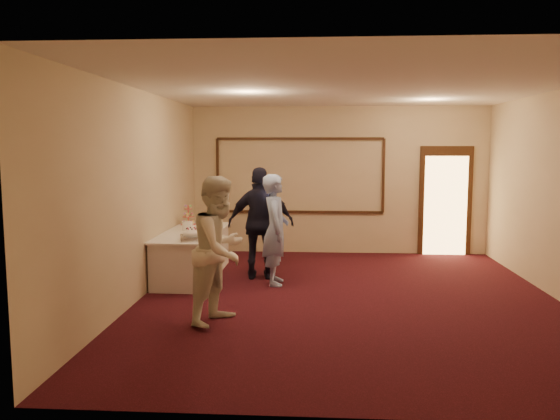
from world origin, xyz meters
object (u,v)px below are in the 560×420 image
Objects in this scene: cupcake_stand at (188,217)px; plate_stack_b at (207,224)px; buffet_table at (193,254)px; woman at (220,250)px; plate_stack_a at (187,226)px; guest at (261,223)px; man at (275,230)px; tart at (195,233)px; pavlova_tray at (192,235)px.

plate_stack_b is at bearing -40.76° from cupcake_stand.
buffet_table is 0.65m from plate_stack_b.
plate_stack_a is at bearing 45.21° from woman.
guest is (1.41, -0.85, 0.02)m from cupcake_stand.
plate_stack_a is 1.62m from man.
cupcake_stand is 2.07m from man.
plate_stack_a is 0.60× the size of tart.
tart is 1.30m from man.
plate_stack_a reaches higher than tart.
man is (1.30, -0.06, 0.08)m from tart.
pavlova_tray is at bearing -88.49° from plate_stack_b.
woman is (0.69, -1.51, 0.07)m from pavlova_tray.
guest is at bearing 16.38° from tart.
pavlova_tray is at bearing -74.87° from cupcake_stand.
tart is 2.13m from woman.
plate_stack_b is 0.80m from tart.
buffet_table is 1.29× the size of guest.
cupcake_stand reaches higher than buffet_table.
cupcake_stand is 1.22m from tart.
buffet_table is 2.58m from woman.
man is (1.27, -0.86, 0.03)m from plate_stack_b.
woman is 0.99× the size of guest.
plate_stack_b is at bearing 91.51° from pavlova_tray.
plate_stack_a is at bearing -127.98° from plate_stack_b.
guest reaches higher than cupcake_stand.
guest is at bearing 16.31° from woman.
cupcake_stand is 2.12× the size of plate_stack_a.
plate_stack_a is 0.10× the size of guest.
cupcake_stand is at bearing 50.55° from man.
man reaches higher than tart.
buffet_table is 1.30× the size of woman.
man reaches higher than plate_stack_a.
cupcake_stand reaches higher than plate_stack_b.
woman is at bearing -69.42° from buffet_table.
plate_stack_a is 1.28m from guest.
pavlova_tray is 1.31m from man.
cupcake_stand is at bearing 107.55° from buffet_table.
plate_stack_b is 0.10× the size of woman.
pavlova_tray is 0.29× the size of woman.
cupcake_stand is (-0.25, 0.79, 0.52)m from buffet_table.
plate_stack_b is at bearing -30.14° from guest.
guest is at bearing 39.22° from pavlova_tray.
woman reaches higher than cupcake_stand.
man reaches higher than buffet_table.
pavlova_tray is 1.33× the size of cupcake_stand.
cupcake_stand is (-0.44, 1.64, 0.06)m from pavlova_tray.
plate_stack_b is at bearing 52.30° from man.
plate_stack_a is (-0.10, 0.09, 0.46)m from buffet_table.
tart is at bearing -92.00° from plate_stack_b.
guest is (1.27, -0.16, 0.08)m from plate_stack_a.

